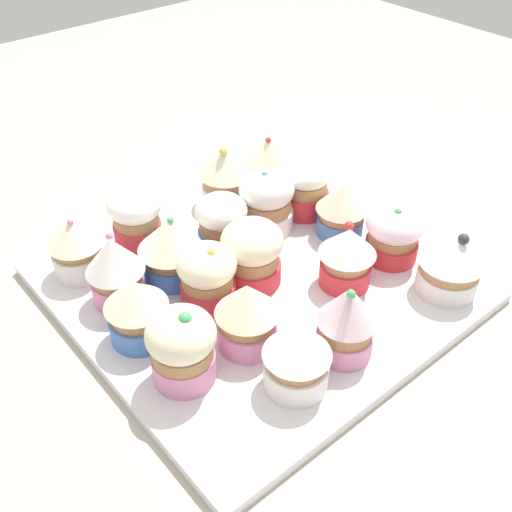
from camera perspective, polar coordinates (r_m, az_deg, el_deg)
The scene contains 22 objects.
ground_plane at distance 65.92cm, azimuth 0.00°, elevation -3.88°, with size 180.00×180.00×3.00cm, color #B2A899.
baking_tray at distance 64.52cm, azimuth 0.00°, elevation -2.50°, with size 37.40×37.40×1.20cm.
cupcake_0 at distance 65.51cm, azimuth -16.51°, elevation 0.89°, with size 5.79×5.79×6.88cm.
cupcake_1 at distance 60.62cm, azimuth -13.08°, elevation -1.15°, with size 5.81×5.81×7.90cm.
cupcake_2 at distance 56.56cm, azimuth -11.12°, elevation -4.94°, with size 5.94×5.94×6.75cm.
cupcake_3 at distance 52.26cm, azimuth -6.96°, elevation -8.36°, with size 6.06×6.06×7.82cm.
cupcake_4 at distance 68.29cm, azimuth -11.23°, elevation 3.76°, with size 5.97×5.97×6.89cm.
cupcake_5 at distance 62.58cm, azimuth -8.03°, elevation 0.76°, with size 6.74×6.74×7.43cm.
cupcake_6 at distance 58.73cm, azimuth -4.40°, elevation -2.08°, with size 5.83×5.83×7.34cm.
cupcake_7 at distance 54.78cm, azimuth -0.85°, elevation -5.51°, with size 5.93×5.93×7.14cm.
cupcake_8 at distance 51.74cm, azimuth 3.85°, elevation -9.43°, with size 5.95×5.95×6.63cm.
cupcake_9 at distance 66.57cm, azimuth -3.24°, elevation 3.27°, with size 5.69×5.69×6.59cm.
cupcake_10 at distance 61.40cm, azimuth -0.29°, elevation 0.30°, with size 6.38×6.38×7.32cm.
cupcake_11 at distance 54.40cm, azimuth 8.50°, elevation -6.01°, with size 5.40×5.40×8.02cm.
cupcake_12 at distance 73.71cm, azimuth -2.88°, elevation 7.63°, with size 6.50×6.50×7.80cm.
cupcake_13 at distance 69.31cm, azimuth 0.99°, elevation 5.24°, with size 6.29×6.29×7.61cm.
cupcake_14 at distance 62.01cm, azimuth 8.52°, elevation 0.08°, with size 5.90×5.90×7.17cm.
cupcake_15 at distance 76.87cm, azimuth 1.17°, elevation 8.66°, with size 6.13×6.13×7.11cm.
cupcake_16 at distance 72.51cm, azimuth 4.60°, elevation 6.55°, with size 5.97×5.97×6.82cm.
cupcake_17 at distance 69.25cm, azimuth 7.91°, elevation 4.54°, with size 5.84×5.84×6.56cm.
cupcake_18 at distance 66.66cm, azimuth 12.78°, elevation 2.11°, with size 6.22×6.22×6.46cm.
cupcake_19 at distance 63.72cm, azimuth 17.82°, elevation -0.61°, with size 6.63×6.63×6.99cm.
Camera 1 is at (37.26, -31.29, 42.97)cm, focal length 42.65 mm.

